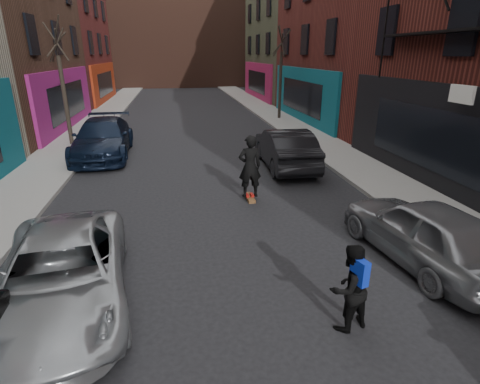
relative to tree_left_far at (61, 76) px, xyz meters
name	(u,v)px	position (x,y,z in m)	size (l,w,h in m)	color
sidewalk_left	(108,111)	(-0.05, 12.00, -3.31)	(2.50, 84.00, 0.13)	gray
sidewalk_right	(261,107)	(12.45, 12.00, -3.31)	(2.50, 84.00, 0.13)	gray
building_far	(177,34)	(6.20, 38.00, 3.62)	(40.00, 10.00, 14.00)	#47281E
tree_left_far	(61,76)	(0.00, 0.00, 0.00)	(2.00, 2.00, 6.50)	black
tree_right_far	(281,67)	(12.40, 6.00, 0.15)	(2.00, 2.00, 6.80)	black
parked_left_far	(62,274)	(3.00, -13.37, -2.72)	(2.21, 4.78, 1.33)	#969A9E
parked_left_end	(103,138)	(1.94, -2.32, -2.56)	(2.31, 5.67, 1.65)	black
parked_right_far	(425,231)	(10.41, -13.05, -2.65)	(1.72, 4.28, 1.46)	gray
parked_right_end	(285,148)	(9.50, -5.37, -2.59)	(1.67, 4.80, 1.58)	black
skateboard	(250,198)	(7.37, -8.70, -3.33)	(0.22, 0.80, 0.10)	brown
skateboarder	(250,167)	(7.37, -8.70, -2.29)	(0.72, 0.47, 1.97)	black
pedestrian	(349,288)	(7.82, -14.82, -2.60)	(0.89, 0.78, 1.55)	black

